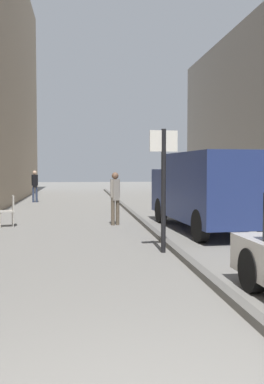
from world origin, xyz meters
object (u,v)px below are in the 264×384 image
object	(u,v)px
pedestrian_mid_block	(35,184)
street_sign_post	(164,180)
cafe_chair_near_window	(9,209)
pedestrian_far_crossing	(115,195)
delivery_van	(207,189)

from	to	relation	value
pedestrian_mid_block	street_sign_post	xyz separation A→B (m)	(4.02, -14.00, 0.60)
street_sign_post	cafe_chair_near_window	distance (m)	6.06
cafe_chair_near_window	pedestrian_far_crossing	bearing A→B (deg)	-102.58
street_sign_post	cafe_chair_near_window	world-z (taller)	street_sign_post
delivery_van	cafe_chair_near_window	bearing A→B (deg)	161.85
pedestrian_mid_block	pedestrian_far_crossing	bearing A→B (deg)	100.48
pedestrian_far_crossing	street_sign_post	size ratio (longest dim) A/B	0.63
pedestrian_mid_block	cafe_chair_near_window	size ratio (longest dim) A/B	1.74
street_sign_post	delivery_van	bearing A→B (deg)	-126.83
street_sign_post	pedestrian_far_crossing	bearing A→B (deg)	-87.47
delivery_van	street_sign_post	bearing A→B (deg)	-124.80
pedestrian_mid_block	pedestrian_far_crossing	distance (m)	10.04
cafe_chair_near_window	pedestrian_mid_block	bearing A→B (deg)	-11.29
pedestrian_far_crossing	cafe_chair_near_window	bearing A→B (deg)	157.58
pedestrian_mid_block	delivery_van	distance (m)	12.42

